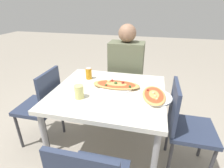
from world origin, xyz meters
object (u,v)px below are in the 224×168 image
chair_side_right (185,124)px  pizza_main (116,85)px  person_seated (126,65)px  soda_can (89,73)px  chair_far_seated (127,79)px  chair_side_left (43,103)px  dining_table (109,97)px  pizza_second (154,96)px  drink_glass (79,92)px

chair_side_right → pizza_main: chair_side_right is taller
person_seated → soda_can: bearing=54.5°
person_seated → chair_far_seated: bearing=-90.0°
chair_side_left → soda_can: bearing=-57.4°
chair_side_left → chair_side_right: size_ratio=1.00×
dining_table → chair_far_seated: 0.83m
chair_side_left → pizza_main: bearing=-78.8°
pizza_second → person_seated: bearing=116.8°
dining_table → pizza_second: 0.44m
dining_table → soda_can: bearing=141.2°
chair_side_left → drink_glass: bearing=-105.4°
chair_far_seated → pizza_second: (0.37, -0.85, 0.23)m
chair_side_left → drink_glass: 0.59m
chair_far_seated → drink_glass: chair_far_seated is taller
dining_table → pizza_second: size_ratio=2.80×
pizza_main → pizza_second: bearing=-19.8°
dining_table → chair_far_seated: chair_far_seated is taller
chair_side_left → chair_side_right: same height
chair_side_right → soda_can: 1.08m
chair_side_right → person_seated: person_seated is taller
chair_far_seated → chair_side_right: (0.67, -0.88, 0.00)m
person_seated → drink_glass: 0.93m
chair_side_left → soda_can: chair_side_left is taller
pizza_main → soda_can: bearing=159.3°
chair_side_right → pizza_main: size_ratio=1.85×
chair_side_right → person_seated: bearing=-139.0°
chair_side_left → person_seated: 1.11m
pizza_main → pizza_second: 0.40m
chair_side_left → pizza_main: size_ratio=1.85×
chair_side_right → soda_can: size_ratio=7.09×
drink_glass → dining_table: bearing=41.4°
drink_glass → chair_side_right: bearing=7.7°
pizza_main → chair_far_seated: bearing=89.9°
dining_table → pizza_main: 0.15m
chair_side_right → drink_glass: 0.99m
chair_far_seated → pizza_main: 0.75m
chair_far_seated → chair_side_right: size_ratio=1.00×
chair_side_right → person_seated: (-0.67, 0.77, 0.24)m
drink_glass → pizza_second: drink_glass is taller
pizza_main → soda_can: (-0.34, 0.13, 0.04)m
pizza_second → chair_side_left: bearing=-179.1°
dining_table → soda_can: (-0.28, 0.23, 0.13)m
chair_far_seated → pizza_main: bearing=89.9°
chair_side_left → person_seated: bearing=-45.9°
dining_table → chair_far_seated: (0.06, 0.81, -0.14)m
dining_table → chair_side_right: bearing=-5.1°
dining_table → chair_side_right: 0.74m
soda_can → chair_side_left: bearing=-147.4°
soda_can → pizza_second: size_ratio=0.33×
chair_side_right → pizza_second: size_ratio=2.34×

